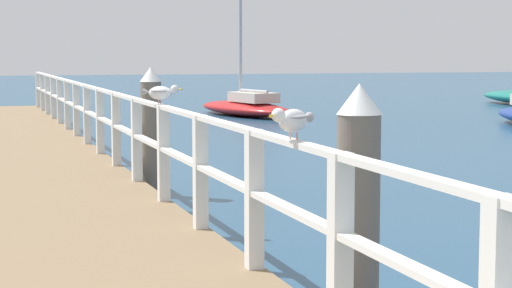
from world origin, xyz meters
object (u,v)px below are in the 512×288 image
Objects in this scene: seagull_foreground at (292,119)px; boat_1 at (245,106)px; dock_piling_far at (151,131)px; dock_piling_near at (358,218)px; seagull_background at (161,92)px.

boat_1 is (6.26, 21.61, -1.22)m from seagull_foreground.
seagull_foreground is at bearing -93.29° from dock_piling_far.
dock_piling_near is at bearing -154.69° from seagull_foreground.
dock_piling_near is 1.00× the size of dock_piling_far.
dock_piling_far is 6.76m from seagull_foreground.
dock_piling_far is 4.52× the size of seagull_background.
boat_1 is (6.25, 17.39, -1.22)m from seagull_background.
dock_piling_near is 0.29× the size of boat_1.
dock_piling_near is 4.48m from seagull_background.
dock_piling_near is 22.59m from boat_1.
dock_piling_near is at bearing -116.69° from boat_1.
dock_piling_near is at bearing -90.00° from dock_piling_far.
dock_piling_far is 2.60m from seagull_background.
dock_piling_far is at bearing 90.00° from dock_piling_near.
boat_1 reaches higher than seagull_background.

